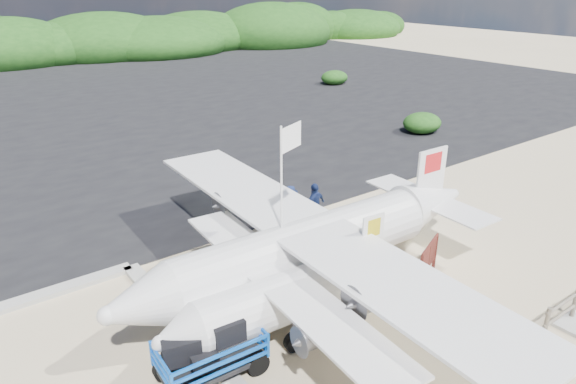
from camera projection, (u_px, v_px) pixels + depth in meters
name	position (u px, v px, depth m)	size (l,w,h in m)	color
ground	(333.00, 292.00, 15.69)	(160.00, 160.00, 0.00)	beige
asphalt_apron	(66.00, 108.00, 37.92)	(90.00, 50.00, 0.04)	#B2B2B2
vegetation_band	(4.00, 65.00, 56.45)	(124.00, 8.00, 4.40)	#B2B2B2
baggage_cart	(212.00, 376.00, 12.38)	(2.70, 1.54, 1.35)	blue
flagpole	(282.00, 298.00, 15.39)	(1.06, 0.44, 5.32)	white
signboard	(426.00, 281.00, 16.27)	(1.67, 0.16, 1.38)	#531E17
crew_a	(289.00, 208.00, 19.27)	(0.65, 0.43, 1.79)	navy
crew_b	(293.00, 209.00, 19.45)	(0.76, 0.59, 1.56)	navy
crew_c	(315.00, 206.00, 19.42)	(1.06, 0.44, 1.82)	navy
aircraft_large	(296.00, 98.00, 41.04)	(15.30, 15.30, 4.59)	#B2B2B2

